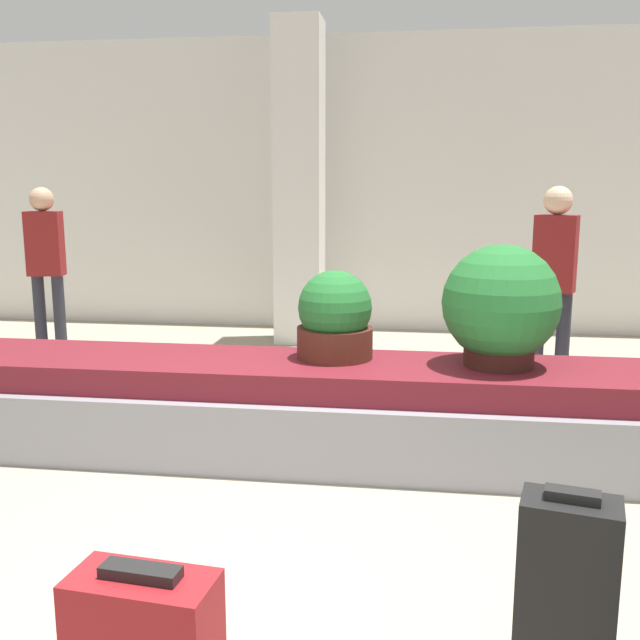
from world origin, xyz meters
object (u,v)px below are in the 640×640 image
object	(u,v)px
potted_plant_1	(335,318)
traveler_2	(554,270)
potted_plant_2	(501,307)
pillar	(299,185)
suitcase_3	(564,620)
traveler_0	(46,257)

from	to	relation	value
potted_plant_1	traveler_2	distance (m)	2.27
potted_plant_1	potted_plant_2	bearing A→B (deg)	-4.00
potted_plant_2	potted_plant_1	bearing A→B (deg)	176.00
pillar	potted_plant_2	bearing A→B (deg)	-61.59
suitcase_3	potted_plant_1	size ratio (longest dim) A/B	1.45
traveler_0	pillar	bearing A→B (deg)	12.38
suitcase_3	potted_plant_1	world-z (taller)	potted_plant_1
pillar	potted_plant_1	world-z (taller)	pillar
pillar	traveler_0	bearing A→B (deg)	-158.00
suitcase_3	potted_plant_2	size ratio (longest dim) A/B	1.09
suitcase_3	potted_plant_2	distance (m)	2.24
potted_plant_1	traveler_2	world-z (taller)	traveler_2
pillar	potted_plant_2	xyz separation A→B (m)	(1.69, -3.12, -0.68)
potted_plant_1	suitcase_3	bearing A→B (deg)	-67.45
traveler_0	potted_plant_1	bearing A→B (deg)	-44.95
suitcase_3	traveler_0	xyz separation A→B (m)	(-3.94, 4.37, 0.56)
pillar	suitcase_3	xyz separation A→B (m)	(1.66, -5.29, -1.23)
suitcase_3	traveler_2	xyz separation A→B (m)	(0.62, 3.89, 0.57)
traveler_2	potted_plant_2	bearing A→B (deg)	-88.51
potted_plant_1	traveler_0	world-z (taller)	traveler_0
traveler_2	pillar	bearing A→B (deg)	168.95
potted_plant_1	pillar	bearing A→B (deg)	103.47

